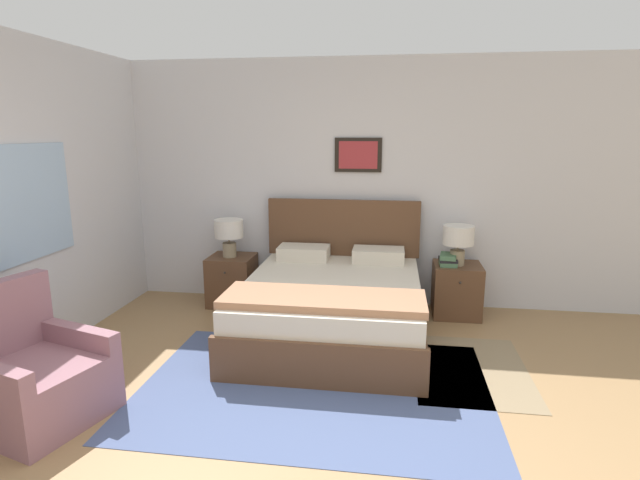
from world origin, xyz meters
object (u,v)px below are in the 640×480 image
object	(u,v)px
table_lamp_near_window	(229,232)
table_lamp_by_door	(458,239)
nightstand_near_window	(232,280)
bed	(333,305)
armchair	(31,377)
nightstand_by_door	(456,290)

from	to	relation	value
table_lamp_near_window	table_lamp_by_door	bearing A→B (deg)	0.00
table_lamp_near_window	table_lamp_by_door	xyz separation A→B (m)	(2.37, 0.00, 0.00)
nightstand_near_window	table_lamp_near_window	bearing A→B (deg)	-121.76
table_lamp_near_window	bed	bearing A→B (deg)	-30.65
armchair	bed	bearing A→B (deg)	148.26
bed	table_lamp_by_door	world-z (taller)	bed
nightstand_near_window	table_lamp_by_door	xyz separation A→B (m)	(2.36, -0.02, 0.54)
nightstand_near_window	table_lamp_near_window	size ratio (longest dim) A/B	1.32
armchair	table_lamp_by_door	bearing A→B (deg)	144.36
nightstand_by_door	table_lamp_by_door	distance (m)	0.54
bed	nightstand_near_window	bearing A→B (deg)	148.51
armchair	nightstand_by_door	world-z (taller)	armchair
nightstand_by_door	table_lamp_near_window	size ratio (longest dim) A/B	1.32
nightstand_by_door	nightstand_near_window	bearing A→B (deg)	180.00
bed	nightstand_by_door	distance (m)	1.39
table_lamp_by_door	armchair	bearing A→B (deg)	-141.97
armchair	table_lamp_near_window	distance (m)	2.45
armchair	nightstand_near_window	distance (m)	2.41
armchair	nightstand_by_door	distance (m)	3.78
armchair	table_lamp_near_window	world-z (taller)	table_lamp_near_window
nightstand_near_window	nightstand_by_door	xyz separation A→B (m)	(2.38, 0.00, 0.00)
bed	table_lamp_by_door	bearing A→B (deg)	31.20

